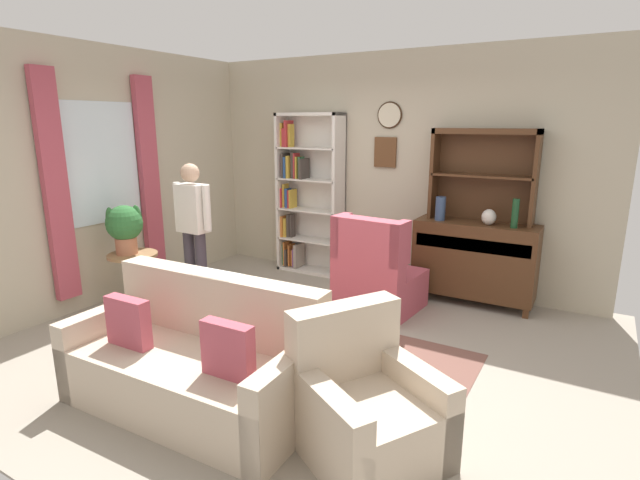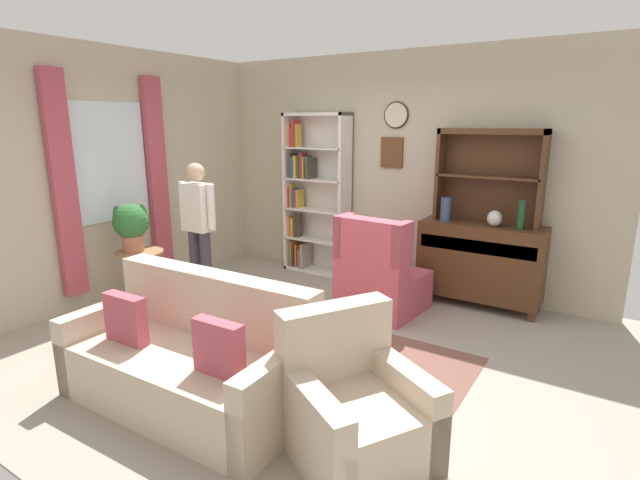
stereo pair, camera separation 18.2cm
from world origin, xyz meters
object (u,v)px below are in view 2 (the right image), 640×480
(vase_tall, at_px, (446,209))
(vase_round, at_px, (495,218))
(potted_plant_large, at_px, (131,224))
(wingback_chair, at_px, (379,278))
(armchair_floral, at_px, (354,410))
(person_reading, at_px, (198,223))
(potted_plant_small, at_px, (176,287))
(bottle_wine, at_px, (521,215))
(couch_floral, at_px, (191,360))
(sideboard, at_px, (480,261))
(plant_stand, at_px, (141,272))
(bookshelf, at_px, (313,196))
(sideboard_hutch, at_px, (490,163))

(vase_tall, height_order, vase_round, vase_tall)
(vase_tall, distance_m, potted_plant_large, 3.42)
(vase_round, distance_m, wingback_chair, 1.35)
(armchair_floral, distance_m, person_reading, 3.09)
(vase_tall, distance_m, potted_plant_small, 3.13)
(vase_round, relative_size, potted_plant_small, 0.54)
(bottle_wine, relative_size, person_reading, 0.20)
(vase_round, relative_size, couch_floral, 0.09)
(sideboard, bearing_deg, plant_stand, -147.48)
(bookshelf, bearing_deg, sideboard_hutch, 0.57)
(potted_plant_small, bearing_deg, person_reading, 43.39)
(armchair_floral, height_order, plant_stand, armchair_floral)
(bookshelf, xyz_separation_m, sideboard, (2.25, -0.09, -0.52))
(sideboard, relative_size, person_reading, 0.83)
(bottle_wine, distance_m, wingback_chair, 1.56)
(bookshelf, bearing_deg, bottle_wine, -3.81)
(armchair_floral, height_order, potted_plant_large, potted_plant_large)
(sideboard_hutch, relative_size, vase_tall, 4.17)
(couch_floral, bearing_deg, sideboard_hutch, 68.74)
(plant_stand, height_order, potted_plant_large, potted_plant_large)
(bottle_wine, height_order, person_reading, person_reading)
(bookshelf, bearing_deg, person_reading, -104.02)
(sideboard, height_order, potted_plant_large, potted_plant_large)
(bookshelf, distance_m, couch_floral, 3.38)
(armchair_floral, xyz_separation_m, potted_plant_small, (-2.92, 1.16, -0.11))
(plant_stand, bearing_deg, bookshelf, 66.84)
(bookshelf, bearing_deg, vase_round, -3.68)
(couch_floral, bearing_deg, potted_plant_large, 152.63)
(bookshelf, distance_m, potted_plant_large, 2.32)
(sideboard, xyz_separation_m, armchair_floral, (0.04, -2.92, -0.22))
(vase_tall, height_order, wingback_chair, vase_tall)
(potted_plant_small, height_order, person_reading, person_reading)
(person_reading, bearing_deg, vase_tall, 33.16)
(bookshelf, xyz_separation_m, sideboard_hutch, (2.25, 0.02, 0.53))
(couch_floral, bearing_deg, sideboard, 68.05)
(vase_tall, relative_size, vase_round, 1.55)
(armchair_floral, bearing_deg, person_reading, 153.46)
(potted_plant_large, distance_m, person_reading, 0.70)
(sideboard_hutch, xyz_separation_m, vase_tall, (-0.39, -0.19, -0.51))
(sideboard, relative_size, potted_plant_large, 2.48)
(vase_tall, height_order, plant_stand, vase_tall)
(bookshelf, xyz_separation_m, person_reading, (-0.41, -1.65, -0.12))
(bookshelf, distance_m, bottle_wine, 2.65)
(wingback_chair, xyz_separation_m, person_reading, (-1.84, -0.77, 0.52))
(bookshelf, relative_size, sideboard, 1.62)
(plant_stand, relative_size, potted_plant_large, 1.16)
(armchair_floral, xyz_separation_m, person_reading, (-2.71, 1.35, 0.62))
(sideboard, bearing_deg, armchair_floral, -89.12)
(sideboard_hutch, bearing_deg, potted_plant_large, -146.25)
(bookshelf, relative_size, potted_plant_small, 6.62)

